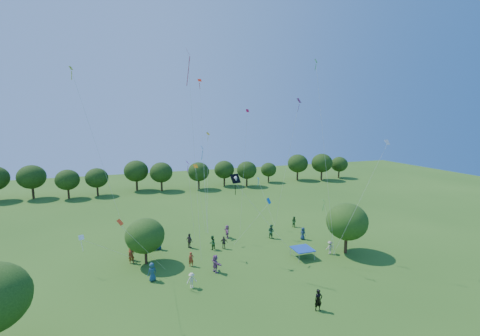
# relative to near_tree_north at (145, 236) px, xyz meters

# --- Properties ---
(near_tree_north) EXTENTS (4.19, 4.19, 5.12)m
(near_tree_north) POSITION_rel_near_tree_north_xyz_m (0.00, 0.00, 0.00)
(near_tree_north) COLOR #422B19
(near_tree_north) RESTS_ON ground
(near_tree_east) EXTENTS (4.78, 4.78, 6.00)m
(near_tree_east) POSITION_rel_near_tree_north_xyz_m (22.48, -4.76, 0.61)
(near_tree_east) COLOR #422B19
(near_tree_east) RESTS_ON ground
(treeline) EXTENTS (88.01, 8.77, 6.77)m
(treeline) POSITION_rel_near_tree_north_xyz_m (7.23, 35.88, 0.86)
(treeline) COLOR #422B19
(treeline) RESTS_ON ground
(tent_red_stripe) EXTENTS (2.20, 2.20, 1.10)m
(tent_red_stripe) POSITION_rel_near_tree_north_xyz_m (0.04, 4.65, -2.19)
(tent_red_stripe) COLOR red
(tent_red_stripe) RESTS_ON ground
(tent_blue) EXTENTS (2.20, 2.20, 1.10)m
(tent_blue) POSITION_rel_near_tree_north_xyz_m (16.97, -4.27, -2.19)
(tent_blue) COLOR #183E9D
(tent_blue) RESTS_ON ground
(man_in_black) EXTENTS (0.72, 0.49, 1.85)m
(man_in_black) POSITION_rel_near_tree_north_xyz_m (13.00, -13.66, -2.30)
(man_in_black) COLOR black
(man_in_black) RESTS_ON ground
(crowd_person_0) EXTENTS (0.74, 0.91, 1.62)m
(crowd_person_0) POSITION_rel_near_tree_north_xyz_m (19.84, 0.58, -2.42)
(crowd_person_0) COLOR #1A2F4C
(crowd_person_0) RESTS_ON ground
(crowd_person_1) EXTENTS (0.67, 0.43, 1.77)m
(crowd_person_1) POSITION_rel_near_tree_north_xyz_m (-1.50, 0.67, -2.34)
(crowd_person_1) COLOR maroon
(crowd_person_1) RESTS_ON ground
(crowd_person_2) EXTENTS (0.98, 0.87, 1.76)m
(crowd_person_2) POSITION_rel_near_tree_north_xyz_m (7.78, 1.32, -2.35)
(crowd_person_2) COLOR #225124
(crowd_person_2) RESTS_ON ground
(crowd_person_3) EXTENTS (1.02, 0.55, 1.49)m
(crowd_person_3) POSITION_rel_near_tree_north_xyz_m (3.76, -6.63, -2.48)
(crowd_person_3) COLOR beige
(crowd_person_3) RESTS_ON ground
(crowd_person_4) EXTENTS (0.93, 1.18, 1.84)m
(crowd_person_4) POSITION_rel_near_tree_north_xyz_m (5.28, 2.71, -2.31)
(crowd_person_4) COLOR #423835
(crowd_person_4) RESTS_ON ground
(crowd_person_5) EXTENTS (0.71, 1.70, 1.78)m
(crowd_person_5) POSITION_rel_near_tree_north_xyz_m (10.58, 4.30, -2.34)
(crowd_person_5) COLOR #935581
(crowd_person_5) RESTS_ON ground
(crowd_person_6) EXTENTS (1.04, 0.84, 1.86)m
(crowd_person_6) POSITION_rel_near_tree_north_xyz_m (0.36, -4.07, -2.30)
(crowd_person_6) COLOR navy
(crowd_person_6) RESTS_ON ground
(crowd_person_7) EXTENTS (0.60, 0.39, 1.58)m
(crowd_person_7) POSITION_rel_near_tree_north_xyz_m (4.56, -2.21, -2.44)
(crowd_person_7) COLOR #95341B
(crowd_person_7) RESTS_ON ground
(crowd_person_8) EXTENTS (0.91, 1.04, 1.86)m
(crowd_person_8) POSITION_rel_near_tree_north_xyz_m (16.10, 2.40, -2.30)
(crowd_person_8) COLOR #224F2E
(crowd_person_8) RESTS_ON ground
(crowd_person_9) EXTENTS (1.02, 0.47, 1.55)m
(crowd_person_9) POSITION_rel_near_tree_north_xyz_m (20.55, -4.39, -2.45)
(crowd_person_9) COLOR #B0A78D
(crowd_person_9) RESTS_ON ground
(crowd_person_10) EXTENTS (1.02, 0.72, 1.58)m
(crowd_person_10) POSITION_rel_near_tree_north_xyz_m (9.20, 1.10, -2.44)
(crowd_person_10) COLOR #3F3532
(crowd_person_10) RESTS_ON ground
(crowd_person_11) EXTENTS (1.09, 1.87, 1.89)m
(crowd_person_11) POSITION_rel_near_tree_north_xyz_m (6.67, -4.38, -2.28)
(crowd_person_11) COLOR #8D5289
(crowd_person_11) RESTS_ON ground
(crowd_person_12) EXTENTS (0.97, 0.78, 1.74)m
(crowd_person_12) POSITION_rel_near_tree_north_xyz_m (1.66, 3.50, -2.36)
(crowd_person_12) COLOR #1B344E
(crowd_person_12) RESTS_ON ground
(crowd_person_13) EXTENTS (0.53, 0.75, 1.87)m
(crowd_person_13) POSITION_rel_near_tree_north_xyz_m (-1.61, 1.53, -2.29)
(crowd_person_13) COLOR #95391B
(crowd_person_13) RESTS_ON ground
(crowd_person_14) EXTENTS (0.67, 0.87, 1.57)m
(crowd_person_14) POSITION_rel_near_tree_north_xyz_m (21.14, 5.34, -2.45)
(crowd_person_14) COLOR #245424
(crowd_person_14) RESTS_ON ground
(pirate_kite) EXTENTS (5.87, 4.92, 8.46)m
(pirate_kite) POSITION_rel_near_tree_north_xyz_m (9.71, -2.32, 5.92)
(pirate_kite) COLOR black
(red_high_kite) EXTENTS (0.55, 3.50, 21.44)m
(red_high_kite) POSITION_rel_near_tree_north_xyz_m (5.08, -1.29, 14.94)
(red_high_kite) COLOR red
(small_kite_0) EXTENTS (1.06, 6.64, 19.80)m
(small_kite_0) POSITION_rel_near_tree_north_xyz_m (8.32, 8.35, 12.57)
(small_kite_0) COLOR red
(small_kite_1) EXTENTS (3.93, 5.08, 6.90)m
(small_kite_1) POSITION_rel_near_tree_north_xyz_m (-1.47, -8.67, 3.57)
(small_kite_1) COLOR red
(small_kite_2) EXTENTS (4.93, 1.82, 19.59)m
(small_kite_2) POSITION_rel_near_tree_north_xyz_m (-4.80, 1.57, 11.70)
(small_kite_2) COLOR #D2CE12
(small_kite_3) EXTENTS (1.86, 2.68, 20.52)m
(small_kite_3) POSITION_rel_near_tree_north_xyz_m (18.00, -5.41, 12.69)
(small_kite_3) COLOR green
(small_kite_4) EXTENTS (1.23, 3.61, 6.07)m
(small_kite_4) POSITION_rel_near_tree_north_xyz_m (16.31, 6.37, 2.78)
(small_kite_4) COLOR #168FE4
(small_kite_5) EXTENTS (0.73, 1.28, 9.67)m
(small_kite_5) POSITION_rel_near_tree_north_xyz_m (5.19, 1.55, 6.02)
(small_kite_5) COLOR #A11A99
(small_kite_6) EXTENTS (5.53, 1.33, 12.29)m
(small_kite_6) POSITION_rel_near_tree_north_xyz_m (23.22, -8.11, 7.86)
(small_kite_6) COLOR silver
(small_kite_7) EXTENTS (0.46, 2.80, 10.98)m
(small_kite_7) POSITION_rel_near_tree_north_xyz_m (7.78, 5.54, 7.09)
(small_kite_7) COLOR #0D85CA
(small_kite_8) EXTENTS (1.93, 2.11, 15.56)m
(small_kite_8) POSITION_rel_near_tree_north_xyz_m (12.28, 2.08, 8.67)
(small_kite_8) COLOR red
(small_kite_9) EXTENTS (1.13, 1.85, 8.62)m
(small_kite_9) POSITION_rel_near_tree_north_xyz_m (6.90, 5.09, 5.09)
(small_kite_9) COLOR orange
(small_kite_10) EXTENTS (1.88, 5.57, 12.54)m
(small_kite_10) POSITION_rel_near_tree_north_xyz_m (8.96, 7.75, 7.72)
(small_kite_10) COLOR gold
(small_kite_11) EXTENTS (2.02, 0.48, 6.36)m
(small_kite_11) POSITION_rel_near_tree_north_xyz_m (17.50, -7.65, 3.17)
(small_kite_11) COLOR #1A9339
(small_kite_12) EXTENTS (3.66, 2.68, 5.79)m
(small_kite_12) POSITION_rel_near_tree_north_xyz_m (12.75, -3.13, 2.99)
(small_kite_12) COLOR blue
(small_kite_13) EXTENTS (0.61, 5.29, 16.72)m
(small_kite_13) POSITION_rel_near_tree_north_xyz_m (17.24, -0.90, 11.22)
(small_kite_13) COLOR #7C1894
(small_kite_14) EXTENTS (4.88, 0.40, 2.92)m
(small_kite_14) POSITION_rel_near_tree_north_xyz_m (-5.63, -0.52, 0.29)
(small_kite_14) COLOR white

